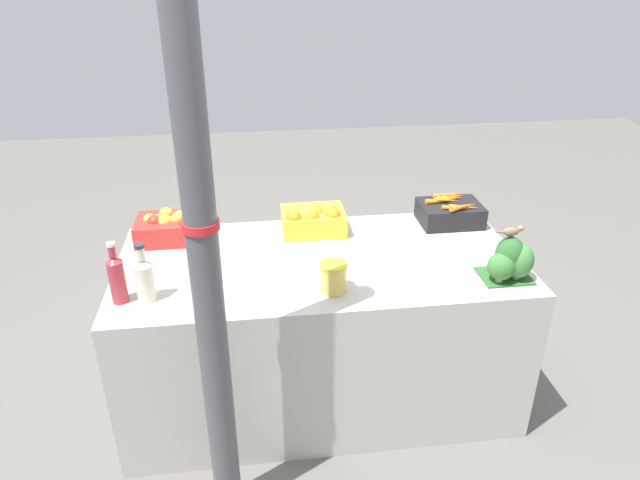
{
  "coord_description": "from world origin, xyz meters",
  "views": [
    {
      "loc": [
        -0.31,
        -2.34,
        2.1
      ],
      "look_at": [
        0.0,
        0.0,
        0.9
      ],
      "focal_mm": 32.0,
      "sensor_mm": 36.0,
      "label": 1
    }
  ],
  "objects": [
    {
      "name": "ground_plane",
      "position": [
        0.0,
        0.0,
        0.0
      ],
      "size": [
        10.0,
        10.0,
        0.0
      ],
      "primitive_type": "plane",
      "color": "#605E59"
    },
    {
      "name": "market_table",
      "position": [
        0.0,
        0.0,
        0.4
      ],
      "size": [
        1.89,
        0.91,
        0.8
      ],
      "primitive_type": "cube",
      "color": "#B7B2A8",
      "rests_on": "ground_plane"
    },
    {
      "name": "support_pole",
      "position": [
        -0.47,
        -0.66,
        1.2
      ],
      "size": [
        0.12,
        0.12,
        2.4
      ],
      "color": "#4C4C51",
      "rests_on": "ground_plane"
    },
    {
      "name": "apple_crate",
      "position": [
        -0.72,
        0.31,
        0.87
      ],
      "size": [
        0.32,
        0.24,
        0.15
      ],
      "color": "red",
      "rests_on": "market_table"
    },
    {
      "name": "orange_crate",
      "position": [
        0.01,
        0.3,
        0.87
      ],
      "size": [
        0.32,
        0.24,
        0.15
      ],
      "color": "gold",
      "rests_on": "market_table"
    },
    {
      "name": "carrot_crate",
      "position": [
        0.74,
        0.31,
        0.87
      ],
      "size": [
        0.32,
        0.26,
        0.15
      ],
      "color": "black",
      "rests_on": "market_table"
    },
    {
      "name": "broccoli_pile",
      "position": [
        0.8,
        -0.3,
        0.9
      ],
      "size": [
        0.22,
        0.19,
        0.2
      ],
      "color": "#2D602D",
      "rests_on": "market_table"
    },
    {
      "name": "juice_bottle_ruby",
      "position": [
        -0.87,
        -0.25,
        0.92
      ],
      "size": [
        0.07,
        0.07,
        0.27
      ],
      "color": "#B2333D",
      "rests_on": "market_table"
    },
    {
      "name": "juice_bottle_cloudy",
      "position": [
        -0.76,
        -0.25,
        0.91
      ],
      "size": [
        0.08,
        0.08,
        0.26
      ],
      "color": "beige",
      "rests_on": "market_table"
    },
    {
      "name": "pickle_jar",
      "position": [
        0.02,
        -0.29,
        0.87
      ],
      "size": [
        0.12,
        0.12,
        0.13
      ],
      "color": "#DBBC56",
      "rests_on": "market_table"
    },
    {
      "name": "sparrow_bird",
      "position": [
        0.79,
        -0.28,
        1.03
      ],
      "size": [
        0.14,
        0.04,
        0.05
      ],
      "rotation": [
        0.0,
        0.0,
        0.05
      ],
      "color": "#4C3D2D",
      "rests_on": "broccoli_pile"
    }
  ]
}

